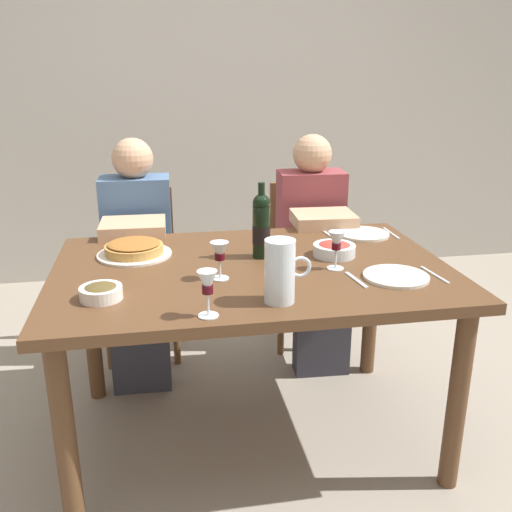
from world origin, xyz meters
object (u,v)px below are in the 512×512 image
at_px(water_pitcher, 280,275).
at_px(dinner_plate_right_setting, 396,276).
at_px(dining_table, 252,288).
at_px(diner_right, 314,243).
at_px(wine_glass_centre, 207,285).
at_px(chair_right, 304,251).
at_px(olive_bowl, 101,292).
at_px(wine_glass_left_diner, 220,253).
at_px(dinner_plate_left_setting, 363,234).
at_px(salad_bowl, 334,249).
at_px(chair_left, 141,260).
at_px(diner_left, 138,253).
at_px(wine_bottle, 261,226).
at_px(wine_glass_right_diner, 336,243).
at_px(baked_tart, 134,249).

height_order(water_pitcher, dinner_plate_right_setting, water_pitcher).
relative_size(dining_table, diner_right, 1.29).
height_order(dining_table, dinner_plate_right_setting, dinner_plate_right_setting).
relative_size(water_pitcher, wine_glass_centre, 1.42).
bearing_deg(chair_right, wine_glass_centre, 66.60).
distance_m(olive_bowl, dinner_plate_right_setting, 1.03).
distance_m(olive_bowl, wine_glass_left_diner, 0.43).
bearing_deg(wine_glass_left_diner, dinner_plate_left_setting, 31.76).
height_order(salad_bowl, chair_left, chair_left).
xyz_separation_m(dining_table, wine_glass_left_diner, (-0.13, -0.11, 0.19)).
bearing_deg(dinner_plate_right_setting, salad_bowl, 117.28).
bearing_deg(dinner_plate_right_setting, dinner_plate_left_setting, 82.09).
relative_size(dinner_plate_right_setting, diner_left, 0.20).
distance_m(wine_bottle, water_pitcher, 0.45).
bearing_deg(wine_glass_centre, diner_right, 59.50).
relative_size(wine_bottle, wine_glass_centre, 2.04).
bearing_deg(dinner_plate_right_setting, water_pitcher, -163.59).
xyz_separation_m(wine_glass_centre, diner_left, (-0.25, 1.11, -0.25)).
bearing_deg(wine_glass_left_diner, wine_bottle, 48.38).
distance_m(water_pitcher, chair_right, 1.38).
height_order(chair_left, diner_left, diner_left).
distance_m(dining_table, water_pitcher, 0.40).
bearing_deg(dining_table, chair_right, 63.65).
bearing_deg(wine_glass_left_diner, chair_left, 106.87).
distance_m(dinner_plate_left_setting, chair_right, 0.66).
bearing_deg(chair_right, dining_table, 66.47).
relative_size(salad_bowl, dinner_plate_right_setting, 0.72).
xyz_separation_m(wine_glass_centre, chair_right, (0.66, 1.34, -0.37)).
distance_m(wine_bottle, chair_right, 0.99).
distance_m(water_pitcher, chair_left, 1.40).
bearing_deg(wine_bottle, wine_glass_centre, -116.57).
height_order(olive_bowl, wine_glass_right_diner, wine_glass_right_diner).
bearing_deg(diner_left, wine_glass_centre, 104.03).
bearing_deg(wine_glass_right_diner, olive_bowl, -170.21).
relative_size(wine_bottle, wine_glass_left_diner, 2.18).
relative_size(wine_bottle, wine_glass_right_diner, 2.06).
height_order(baked_tart, chair_right, chair_right).
xyz_separation_m(wine_glass_left_diner, wine_glass_right_diner, (0.44, 0.03, 0.01)).
height_order(wine_bottle, olive_bowl, wine_bottle).
bearing_deg(wine_glass_right_diner, diner_left, 134.67).
distance_m(wine_glass_right_diner, chair_right, 1.08).
height_order(wine_glass_right_diner, chair_right, wine_glass_right_diner).
relative_size(wine_glass_left_diner, diner_left, 0.12).
xyz_separation_m(dinner_plate_left_setting, chair_left, (-1.01, 0.60, -0.27)).
bearing_deg(chair_left, wine_glass_left_diner, 108.38).
bearing_deg(wine_bottle, chair_right, 63.99).
bearing_deg(diner_left, chair_right, -164.07).
height_order(wine_glass_right_diner, dinner_plate_right_setting, wine_glass_right_diner).
xyz_separation_m(salad_bowl, wine_glass_right_diner, (-0.04, -0.15, 0.07)).
distance_m(olive_bowl, wine_glass_right_diner, 0.86).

